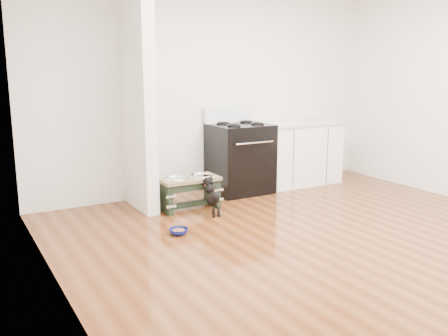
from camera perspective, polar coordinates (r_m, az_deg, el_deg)
ground at (r=4.98m, az=12.47°, el=-8.47°), size 5.00×5.00×0.00m
room_shell at (r=4.68m, az=13.36°, el=10.49°), size 5.00×5.00×5.00m
partition_wall at (r=5.90m, az=-9.83°, el=8.22°), size 0.15×0.80×2.70m
oven_range at (r=6.67m, az=1.83°, el=1.24°), size 0.76×0.69×1.14m
cabinet_run at (r=7.25m, az=8.38°, el=1.77°), size 1.24×0.64×0.91m
dog_feeder at (r=5.93m, az=-3.98°, el=-2.13°), size 0.71×0.38×0.40m
puppy at (r=5.71m, az=-1.42°, el=-3.06°), size 0.12×0.36×0.43m
floor_bowl at (r=5.13m, az=-5.21°, el=-7.24°), size 0.24×0.24×0.06m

